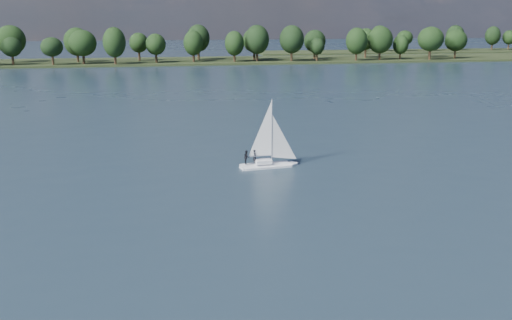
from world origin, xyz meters
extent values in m
plane|color=#233342|center=(0.00, 100.00, 0.00)|extent=(700.00, 700.00, 0.00)
cube|color=black|center=(0.00, 212.00, 0.00)|extent=(660.00, 40.00, 1.50)
cube|color=black|center=(160.00, 260.00, 0.00)|extent=(220.00, 30.00, 1.40)
cube|color=white|center=(10.53, 42.22, 0.00)|extent=(6.63, 2.59, 0.76)
cube|color=white|center=(10.53, 42.22, 0.76)|extent=(2.03, 1.37, 0.47)
cylinder|color=#B0AFB6|center=(10.53, 42.22, 4.32)|extent=(0.11, 0.11, 7.59)
imported|color=black|center=(9.06, 42.33, 1.37)|extent=(0.53, 0.67, 1.64)
imported|color=black|center=(8.08, 42.15, 1.37)|extent=(0.68, 0.84, 1.64)
camera|label=1|loc=(-2.58, -21.66, 17.15)|focal=40.00mm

